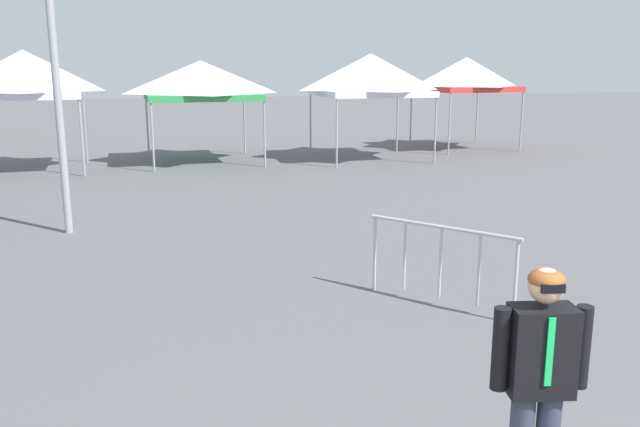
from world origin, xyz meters
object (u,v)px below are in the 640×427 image
Objects in this scene: canopy_tent_far_left at (24,74)px; crowd_barrier_mid_lot at (441,250)px; canopy_tent_center at (371,75)px; canopy_tent_right_of_center at (201,80)px; person_foreground at (539,377)px; canopy_tent_behind_right at (466,74)px.

crowd_barrier_mid_lot is at bearing -65.66° from canopy_tent_far_left.
canopy_tent_center is at bearing 71.93° from crowd_barrier_mid_lot.
person_foreground is at bearing -90.63° from canopy_tent_right_of_center.
canopy_tent_center is 14.25m from crowd_barrier_mid_lot.
crowd_barrier_mid_lot is at bearing -120.63° from canopy_tent_behind_right.
person_foreground is at bearing -74.38° from canopy_tent_far_left.
canopy_tent_far_left reaches higher than canopy_tent_right_of_center.
person_foreground is at bearing -108.28° from canopy_tent_center.
canopy_tent_far_left reaches higher than crowd_barrier_mid_lot.
canopy_tent_center is at bearing -9.58° from canopy_tent_right_of_center.
canopy_tent_center is 2.03× the size of person_foreground.
canopy_tent_far_left is 15.42m from crowd_barrier_mid_lot.
crowd_barrier_mid_lot is (-4.37, -13.40, -2.06)m from canopy_tent_center.
person_foreground is (-10.26, -18.93, -1.78)m from canopy_tent_behind_right.
canopy_tent_behind_right reaches higher than crowd_barrier_mid_lot.
canopy_tent_right_of_center is 5.58m from canopy_tent_center.
canopy_tent_center is at bearing -2.74° from canopy_tent_far_left.
canopy_tent_behind_right is at bearing 4.30° from canopy_tent_right_of_center.
person_foreground is at bearing -109.02° from crowd_barrier_mid_lot.
canopy_tent_center reaches higher than person_foreground.
canopy_tent_far_left is 18.53m from person_foreground.
person_foreground is (-5.70, -17.25, -1.78)m from canopy_tent_center.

